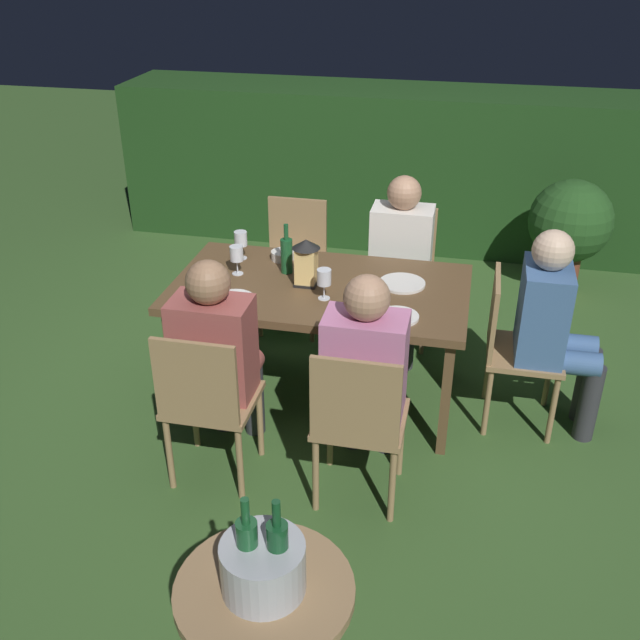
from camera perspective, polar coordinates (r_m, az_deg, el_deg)
ground_plane at (r=4.39m, az=0.00°, el=-5.82°), size 16.00×16.00×0.00m
dining_table at (r=4.05m, az=0.00°, el=2.01°), size 1.63×0.92×0.73m
chair_side_left_a at (r=3.54m, az=-8.80°, el=-6.17°), size 0.42×0.40×0.87m
person_in_rust at (r=3.61m, az=-7.91°, el=-2.47°), size 0.38×0.47×1.15m
chair_side_right_a at (r=4.96m, az=-2.05°, el=4.81°), size 0.42×0.40×0.87m
chair_head_far at (r=4.08m, az=14.74°, el=-1.80°), size 0.40×0.42×0.87m
person_in_blue at (r=4.02m, az=17.77°, el=-0.21°), size 0.48×0.38×1.15m
chair_side_left_b at (r=3.38m, az=3.02°, el=-7.75°), size 0.42×0.40×0.87m
person_in_pink at (r=3.45m, az=3.63°, el=-3.83°), size 0.38×0.47×1.15m
chair_side_right_b at (r=4.84m, az=6.40°, el=4.04°), size 0.42×0.40×0.87m
person_in_cream at (r=4.60m, az=6.22°, el=4.77°), size 0.38×0.47×1.15m
lantern_centerpiece at (r=3.98m, az=-1.10°, el=4.71°), size 0.15×0.15×0.27m
green_bottle_on_table at (r=4.14m, az=-2.62°, el=5.12°), size 0.07×0.07×0.29m
wine_glass_a at (r=4.14m, az=-6.52°, el=5.07°), size 0.08×0.08×0.17m
wine_glass_b at (r=4.34m, az=-6.20°, el=6.22°), size 0.08×0.08×0.17m
wine_glass_c at (r=3.83m, az=0.32°, el=3.25°), size 0.08×0.08×0.17m
plate_a at (r=3.71m, az=6.09°, el=0.28°), size 0.21×0.21×0.01m
plate_b at (r=3.89m, az=-6.70°, el=1.64°), size 0.21×0.21×0.01m
plate_c at (r=4.06m, az=6.42°, el=2.86°), size 0.26×0.26×0.01m
bowl_olives at (r=4.15m, az=-9.19°, el=3.50°), size 0.11×0.11×0.04m
bowl_bread at (r=4.34m, az=-2.94°, el=5.09°), size 0.14×0.14×0.05m
side_table at (r=2.57m, az=-4.17°, el=-23.45°), size 0.56×0.56×0.70m
ice_bucket at (r=2.31m, az=-4.47°, el=-18.35°), size 0.26×0.26×0.34m
hedge_backdrop at (r=6.45m, az=5.03°, el=11.94°), size 4.46×0.79×1.28m
potted_plant_by_hedge at (r=5.69m, az=18.90°, el=7.02°), size 0.61×0.61×0.87m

